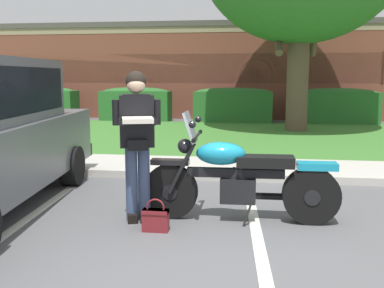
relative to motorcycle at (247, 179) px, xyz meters
The scene contains 14 objects.
ground_plane 1.09m from the motorcycle, 124.03° to the right, with size 140.00×140.00×0.00m, color #565659.
curb_strip 2.13m from the motorcycle, 105.16° to the left, with size 60.00×0.20×0.12m, color #B7B2A8.
concrete_walk 2.95m from the motorcycle, 100.79° to the left, with size 60.00×1.50×0.08m, color #B7B2A8.
grass_lawn 7.09m from the motorcycle, 94.42° to the left, with size 60.00×6.89×0.06m, color #3D752D.
stall_stripe_0 2.62m from the motorcycle, 166.36° to the right, with size 0.12×4.40×0.01m, color silver.
stall_stripe_1 0.79m from the motorcycle, 77.73° to the right, with size 0.12×4.40×0.01m, color silver.
motorcycle is the anchor object (origin of this frame).
rider_person 1.34m from the motorcycle, behind, with size 0.55×0.65×1.70m.
handbag 1.13m from the motorcycle, 152.63° to the right, with size 0.28×0.13×0.36m.
hedge_left 13.35m from the motorcycle, 125.39° to the left, with size 2.42×0.90×1.24m.
hedge_center_left 11.67m from the motorcycle, 111.18° to the left, with size 2.50×0.90×1.24m.
hedge_center_right 10.90m from the motorcycle, 93.69° to the left, with size 2.72×0.90×1.24m.
hedge_right 11.24m from the motorcycle, 75.51° to the left, with size 2.74×0.90×1.24m.
brick_building 17.02m from the motorcycle, 89.94° to the left, with size 27.05×9.80×3.69m.
Camera 1 is at (0.62, -4.23, 1.65)m, focal length 42.25 mm.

